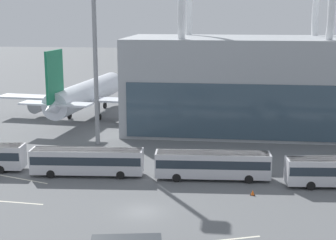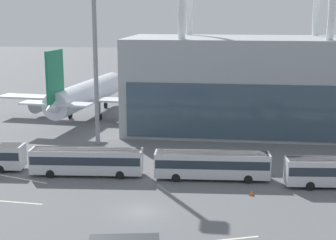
# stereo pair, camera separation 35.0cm
# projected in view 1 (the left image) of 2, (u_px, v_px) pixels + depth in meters

# --- Properties ---
(ground_plane) EXTENTS (440.00, 440.00, 0.00)m
(ground_plane) POSITION_uv_depth(u_px,v_px,m) (142.00, 212.00, 50.73)
(ground_plane) COLOR slate
(airliner_at_gate_near) EXTENTS (32.86, 33.57, 13.40)m
(airliner_at_gate_near) POSITION_uv_depth(u_px,v_px,m) (85.00, 94.00, 93.21)
(airliner_at_gate_near) COLOR silver
(airliner_at_gate_near) RESTS_ON ground_plane
(shuttle_bus_1) EXTENTS (13.54, 3.57, 3.25)m
(shuttle_bus_1) POSITION_uv_depth(u_px,v_px,m) (87.00, 160.00, 61.44)
(shuttle_bus_1) COLOR silver
(shuttle_bus_1) RESTS_ON ground_plane
(shuttle_bus_2) EXTENTS (13.51, 3.36, 3.25)m
(shuttle_bus_2) POSITION_uv_depth(u_px,v_px,m) (213.00, 164.00, 60.04)
(shuttle_bus_2) COLOR silver
(shuttle_bus_2) RESTS_ON ground_plane
(floodlight_mast) EXTENTS (2.35, 2.35, 26.39)m
(floodlight_mast) POSITION_uv_depth(u_px,v_px,m) (95.00, 35.00, 72.84)
(floodlight_mast) COLOR gray
(floodlight_mast) RESTS_ON ground_plane
(lane_stripe_0) EXTENTS (8.17, 3.00, 0.01)m
(lane_stripe_0) POSITION_uv_depth(u_px,v_px,m) (19.00, 178.00, 60.75)
(lane_stripe_0) COLOR silver
(lane_stripe_0) RESTS_ON ground_plane
(lane_stripe_1) EXTENTS (8.47, 0.91, 0.01)m
(lane_stripe_1) POSITION_uv_depth(u_px,v_px,m) (5.00, 202.00, 53.42)
(lane_stripe_1) COLOR silver
(lane_stripe_1) RESTS_ON ground_plane
(traffic_cone_1) EXTENTS (0.52, 0.52, 0.61)m
(traffic_cone_1) POSITION_uv_depth(u_px,v_px,m) (253.00, 193.00, 55.20)
(traffic_cone_1) COLOR black
(traffic_cone_1) RESTS_ON ground_plane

